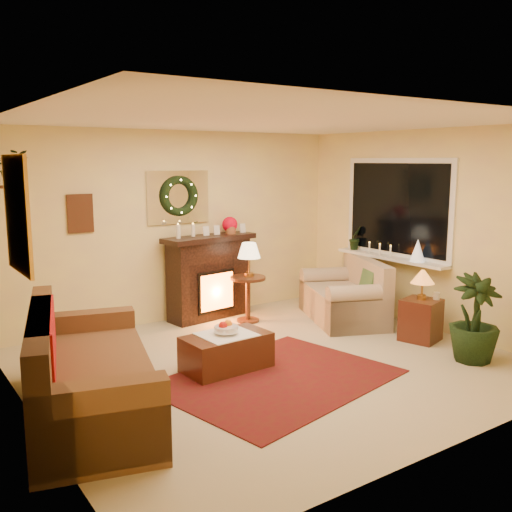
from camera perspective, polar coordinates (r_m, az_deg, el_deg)
floor at (r=6.35m, az=1.81°, el=-10.74°), size 5.00×5.00×0.00m
ceiling at (r=5.96m, az=1.95°, el=13.40°), size 5.00×5.00×0.00m
wall_back at (r=7.93m, az=-7.77°, el=2.96°), size 5.00×5.00×0.00m
wall_front at (r=4.44m, az=19.31°, el=-2.70°), size 5.00×5.00×0.00m
wall_left at (r=4.99m, az=-21.99°, el=-1.54°), size 4.50×4.50×0.00m
wall_right at (r=7.75m, az=16.99°, el=2.47°), size 4.50×4.50×0.00m
area_rug at (r=5.93m, az=2.18°, el=-12.18°), size 2.57×2.13×0.01m
sofa at (r=5.22m, az=-16.10°, el=-10.65°), size 1.52×2.38×0.95m
red_throw at (r=5.32m, az=-16.68°, el=-10.01°), size 0.83×1.35×0.02m
fireplace at (r=8.03m, az=-4.70°, el=-2.33°), size 1.24×0.53×1.10m
poinsettia at (r=8.11m, az=-2.63°, el=3.18°), size 0.22×0.22×0.22m
mantel_candle_a at (r=7.66m, az=-7.79°, el=2.42°), size 0.06×0.06×0.19m
mantel_candle_b at (r=7.78m, az=-6.31°, el=2.56°), size 0.06×0.06×0.17m
mantel_mirror at (r=7.88m, az=-7.77°, el=5.83°), size 0.92×0.02×0.72m
wreath at (r=7.84m, az=-7.64°, el=5.97°), size 0.55×0.11×0.55m
wall_art at (r=7.39m, az=-17.17°, el=4.08°), size 0.32×0.03×0.48m
gold_mirror at (r=5.23m, az=-22.80°, el=3.87°), size 0.03×0.84×1.00m
hanging_plant at (r=5.97m, az=-23.09°, el=6.59°), size 0.33×0.28×0.36m
loveseat at (r=8.00m, az=8.71°, el=-3.41°), size 1.36×1.69×0.85m
window_frame at (r=8.07m, az=13.96°, el=4.66°), size 0.03×1.86×1.36m
window_glass at (r=8.06m, az=13.89°, el=4.65°), size 0.02×1.70×1.22m
window_sill at (r=8.07m, az=13.27°, el=-0.18°), size 0.22×1.86×0.04m
mini_tree at (r=7.73m, az=15.86°, el=0.56°), size 0.19×0.19×0.29m
sill_plant at (r=8.55m, az=9.91°, el=1.92°), size 0.25×0.20×0.46m
side_table_round at (r=7.85m, az=-0.81°, el=-4.26°), size 0.62×0.62×0.63m
lamp_cream at (r=7.75m, az=-0.70°, el=-0.24°), size 0.31×0.31×0.48m
end_table_square at (r=7.34m, az=16.15°, el=-6.07°), size 0.52×0.52×0.51m
lamp_tiffany at (r=7.24m, az=16.31°, el=-2.43°), size 0.29×0.29×0.42m
coffee_table at (r=6.12m, az=-2.97°, el=-9.43°), size 0.94×0.55×0.38m
fruit_bowl at (r=6.05m, az=-3.00°, el=-7.28°), size 0.26×0.26×0.06m
floor_palm at (r=6.74m, az=20.99°, el=-6.14°), size 2.03×2.03×2.91m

